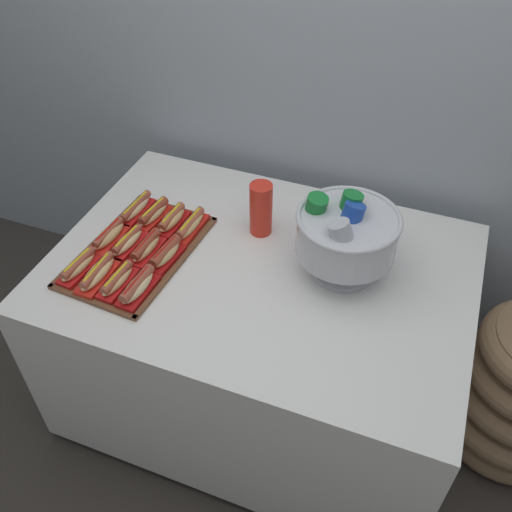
# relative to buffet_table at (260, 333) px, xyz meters

# --- Properties ---
(ground_plane) EXTENTS (10.00, 10.00, 0.00)m
(ground_plane) POSITION_rel_buffet_table_xyz_m (0.00, 0.00, -0.39)
(ground_plane) COLOR #38332D
(back_wall) EXTENTS (6.00, 0.10, 2.60)m
(back_wall) POSITION_rel_buffet_table_xyz_m (0.00, 0.61, 0.91)
(back_wall) COLOR #9EA8B2
(back_wall) RESTS_ON ground_plane
(buffet_table) EXTENTS (1.38, 0.97, 0.74)m
(buffet_table) POSITION_rel_buffet_table_xyz_m (0.00, 0.00, 0.00)
(buffet_table) COLOR white
(buffet_table) RESTS_ON ground_plane
(serving_tray) EXTENTS (0.36, 0.54, 0.01)m
(serving_tray) POSITION_rel_buffet_table_xyz_m (-0.41, -0.09, 0.36)
(serving_tray) COLOR brown
(serving_tray) RESTS_ON buffet_table
(hot_dog_0) EXTENTS (0.07, 0.17, 0.06)m
(hot_dog_0) POSITION_rel_buffet_table_xyz_m (-0.53, -0.25, 0.39)
(hot_dog_0) COLOR red
(hot_dog_0) RESTS_ON serving_tray
(hot_dog_1) EXTENTS (0.07, 0.18, 0.06)m
(hot_dog_1) POSITION_rel_buffet_table_xyz_m (-0.46, -0.25, 0.38)
(hot_dog_1) COLOR red
(hot_dog_1) RESTS_ON serving_tray
(hot_dog_2) EXTENTS (0.07, 0.16, 0.06)m
(hot_dog_2) POSITION_rel_buffet_table_xyz_m (-0.38, -0.26, 0.38)
(hot_dog_2) COLOR red
(hot_dog_2) RESTS_ON serving_tray
(hot_dog_3) EXTENTS (0.08, 0.17, 0.06)m
(hot_dog_3) POSITION_rel_buffet_table_xyz_m (-0.31, -0.26, 0.39)
(hot_dog_3) COLOR #B21414
(hot_dog_3) RESTS_ON serving_tray
(hot_dog_4) EXTENTS (0.08, 0.17, 0.06)m
(hot_dog_4) POSITION_rel_buffet_table_xyz_m (-0.52, -0.08, 0.39)
(hot_dog_4) COLOR red
(hot_dog_4) RESTS_ON serving_tray
(hot_dog_5) EXTENTS (0.08, 0.17, 0.06)m
(hot_dog_5) POSITION_rel_buffet_table_xyz_m (-0.45, -0.09, 0.38)
(hot_dog_5) COLOR red
(hot_dog_5) RESTS_ON serving_tray
(hot_dog_6) EXTENTS (0.07, 0.16, 0.06)m
(hot_dog_6) POSITION_rel_buffet_table_xyz_m (-0.37, -0.09, 0.39)
(hot_dog_6) COLOR red
(hot_dog_6) RESTS_ON serving_tray
(hot_dog_7) EXTENTS (0.08, 0.16, 0.06)m
(hot_dog_7) POSITION_rel_buffet_table_xyz_m (-0.30, -0.10, 0.39)
(hot_dog_7) COLOR #B21414
(hot_dog_7) RESTS_ON serving_tray
(hot_dog_8) EXTENTS (0.07, 0.18, 0.06)m
(hot_dog_8) POSITION_rel_buffet_table_xyz_m (-0.51, 0.08, 0.39)
(hot_dog_8) COLOR red
(hot_dog_8) RESTS_ON serving_tray
(hot_dog_9) EXTENTS (0.08, 0.17, 0.06)m
(hot_dog_9) POSITION_rel_buffet_table_xyz_m (-0.44, 0.08, 0.39)
(hot_dog_9) COLOR red
(hot_dog_9) RESTS_ON serving_tray
(hot_dog_10) EXTENTS (0.08, 0.16, 0.06)m
(hot_dog_10) POSITION_rel_buffet_table_xyz_m (-0.36, 0.07, 0.39)
(hot_dog_10) COLOR #B21414
(hot_dog_10) RESTS_ON serving_tray
(hot_dog_11) EXTENTS (0.07, 0.18, 0.06)m
(hot_dog_11) POSITION_rel_buffet_table_xyz_m (-0.29, 0.07, 0.38)
(hot_dog_11) COLOR red
(hot_dog_11) RESTS_ON serving_tray
(punch_bowl) EXTENTS (0.33, 0.32, 0.28)m
(punch_bowl) POSITION_rel_buffet_table_xyz_m (0.25, 0.07, 0.51)
(punch_bowl) COLOR silver
(punch_bowl) RESTS_ON buffet_table
(cup_stack) EXTENTS (0.08, 0.08, 0.20)m
(cup_stack) POSITION_rel_buffet_table_xyz_m (-0.06, 0.16, 0.45)
(cup_stack) COLOR red
(cup_stack) RESTS_ON buffet_table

